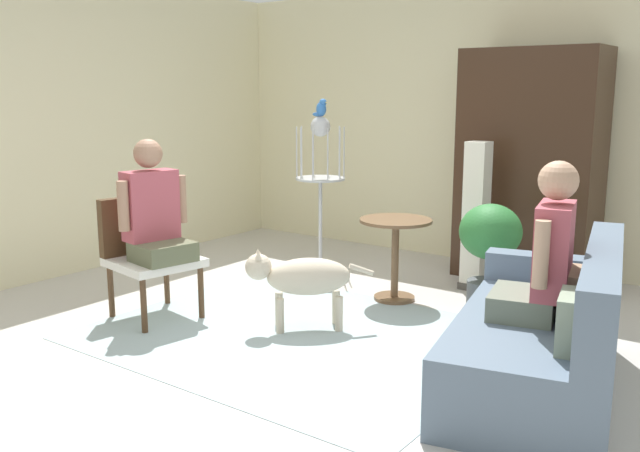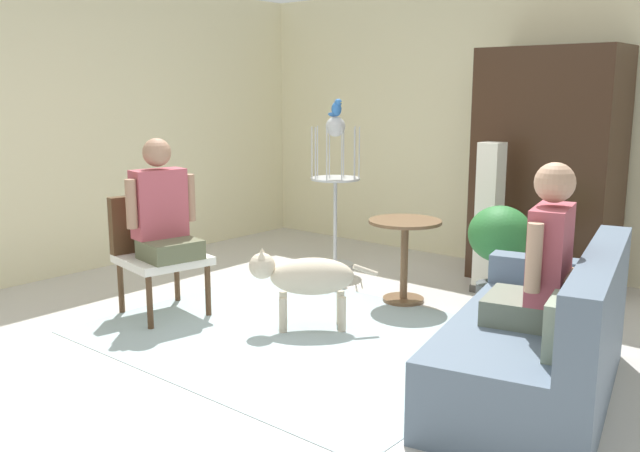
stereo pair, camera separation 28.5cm
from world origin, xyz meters
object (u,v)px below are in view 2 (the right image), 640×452
object	(u,v)px
person_on_couch	(541,259)
parrot	(337,108)
person_on_armchair	(162,210)
round_end_table	(405,247)
armoire_cabinet	(547,168)
potted_plant	(499,247)
armchair	(155,244)
bird_cage_stand	(335,181)
dog	(306,277)
column_lamp	(489,219)
couch	(543,344)

from	to	relation	value
person_on_couch	parrot	world-z (taller)	parrot
person_on_couch	person_on_armchair	distance (m)	2.75
round_end_table	armoire_cabinet	size ratio (longest dim) A/B	0.33
potted_plant	armoire_cabinet	size ratio (longest dim) A/B	0.41
armchair	parrot	size ratio (longest dim) A/B	5.26
parrot	round_end_table	bearing A→B (deg)	-24.89
armchair	bird_cage_stand	bearing A→B (deg)	84.04
dog	column_lamp	bearing A→B (deg)	71.59
potted_plant	armoire_cabinet	world-z (taller)	armoire_cabinet
dog	column_lamp	xyz separation A→B (m)	(0.56, 1.68, 0.24)
dog	armoire_cabinet	size ratio (longest dim) A/B	0.35
armchair	armoire_cabinet	xyz separation A→B (m)	(1.94, 2.69, 0.49)
armoire_cabinet	armchair	bearing A→B (deg)	-125.81
person_on_couch	potted_plant	size ratio (longest dim) A/B	1.06
potted_plant	column_lamp	xyz separation A→B (m)	(-0.34, 0.49, 0.10)
dog	bird_cage_stand	world-z (taller)	bird_cage_stand
round_end_table	bird_cage_stand	xyz separation A→B (m)	(-1.13, 0.52, 0.38)
armchair	potted_plant	distance (m)	2.61
couch	person_on_couch	size ratio (longest dim) A/B	2.10
armchair	person_on_couch	xyz separation A→B (m)	(2.86, 0.40, 0.26)
parrot	potted_plant	size ratio (longest dim) A/B	0.20
person_on_couch	potted_plant	bearing A→B (deg)	123.89
person_on_armchair	armoire_cabinet	xyz separation A→B (m)	(1.80, 2.71, 0.21)
couch	dog	size ratio (longest dim) A/B	2.61
person_on_armchair	dog	xyz separation A→B (m)	(1.01, 0.45, -0.43)
dog	column_lamp	size ratio (longest dim) A/B	0.56
parrot	column_lamp	size ratio (longest dim) A/B	0.13
armchair	column_lamp	size ratio (longest dim) A/B	0.71
person_on_armchair	bird_cage_stand	distance (m)	1.97
couch	potted_plant	distance (m)	1.47
couch	dog	bearing A→B (deg)	-179.90
potted_plant	round_end_table	bearing A→B (deg)	-165.01
armchair	person_on_armchair	bearing A→B (deg)	-10.28
dog	parrot	size ratio (longest dim) A/B	4.18
dog	person_on_couch	bearing A→B (deg)	-0.88
dog	armoire_cabinet	distance (m)	2.48
person_on_armchair	armoire_cabinet	size ratio (longest dim) A/B	0.43
bird_cage_stand	parrot	xyz separation A→B (m)	(0.01, -0.00, 0.68)
bird_cage_stand	column_lamp	bearing A→B (deg)	6.26
bird_cage_stand	potted_plant	bearing A→B (deg)	-10.02
person_on_couch	armchair	bearing A→B (deg)	-171.99
couch	potted_plant	xyz separation A→B (m)	(-0.84, 1.18, 0.22)
potted_plant	armoire_cabinet	distance (m)	1.19
couch	parrot	world-z (taller)	parrot
round_end_table	parrot	bearing A→B (deg)	155.11
armchair	potted_plant	world-z (taller)	armchair
dog	armoire_cabinet	world-z (taller)	armoire_cabinet
person_on_couch	couch	bearing A→B (deg)	49.15
couch	column_lamp	world-z (taller)	column_lamp
bird_cage_stand	armoire_cabinet	bearing A→B (deg)	23.33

